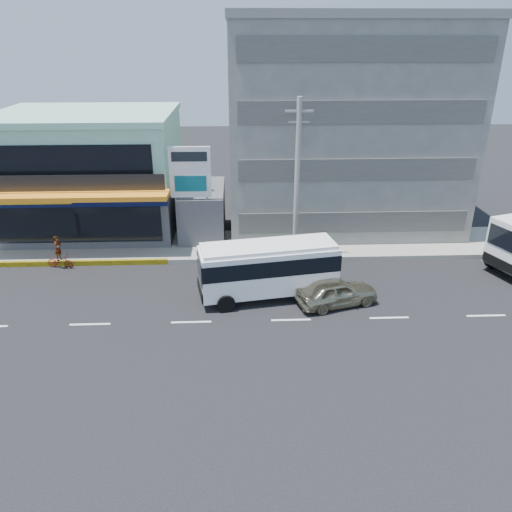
{
  "coord_description": "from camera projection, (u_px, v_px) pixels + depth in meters",
  "views": [
    {
      "loc": [
        2.33,
        -21.55,
        13.03
      ],
      "look_at": [
        3.37,
        3.07,
        2.2
      ],
      "focal_mm": 35.0,
      "sensor_mm": 36.0,
      "label": 1
    }
  ],
  "objects": [
    {
      "name": "concrete_building",
      "position": [
        340.0,
        128.0,
        36.15
      ],
      "size": [
        16.0,
        12.0,
        14.0
      ],
      "primitive_type": "cube",
      "color": "gray",
      "rests_on": "ground"
    },
    {
      "name": "sidewalk",
      "position": [
        276.0,
        245.0,
        33.68
      ],
      "size": [
        70.0,
        5.0,
        0.3
      ],
      "primitive_type": "cube",
      "color": "gray",
      "rests_on": "ground"
    },
    {
      "name": "gap_structure",
      "position": [
        203.0,
        212.0,
        35.13
      ],
      "size": [
        3.0,
        6.0,
        3.5
      ],
      "primitive_type": "cube",
      "color": "#424146",
      "rests_on": "ground"
    },
    {
      "name": "ground",
      "position": [
        191.0,
        322.0,
        24.86
      ],
      "size": [
        120.0,
        120.0,
        0.0
      ],
      "primitive_type": "plane",
      "color": "black",
      "rests_on": "ground"
    },
    {
      "name": "utility_pole_near",
      "position": [
        297.0,
        181.0,
        29.79
      ],
      "size": [
        1.6,
        0.3,
        10.0
      ],
      "color": "#999993",
      "rests_on": "ground"
    },
    {
      "name": "shop_building",
      "position": [
        91.0,
        175.0,
        35.7
      ],
      "size": [
        12.4,
        11.7,
        8.0
      ],
      "color": "#424146",
      "rests_on": "ground"
    },
    {
      "name": "satellite_dish",
      "position": [
        201.0,
        191.0,
        33.49
      ],
      "size": [
        1.5,
        1.5,
        0.15
      ],
      "primitive_type": "cylinder",
      "color": "slate",
      "rests_on": "gap_structure"
    },
    {
      "name": "billboard",
      "position": [
        190.0,
        178.0,
        31.28
      ],
      "size": [
        2.6,
        0.18,
        6.9
      ],
      "color": "gray",
      "rests_on": "ground"
    },
    {
      "name": "sedan",
      "position": [
        337.0,
        292.0,
        26.23
      ],
      "size": [
        4.63,
        2.89,
        1.47
      ],
      "primitive_type": "imported",
      "rotation": [
        0.0,
        0.0,
        1.86
      ],
      "color": "tan",
      "rests_on": "ground"
    },
    {
      "name": "minibus",
      "position": [
        268.0,
        266.0,
        26.61
      ],
      "size": [
        7.64,
        3.57,
        3.07
      ],
      "color": "white",
      "rests_on": "ground"
    },
    {
      "name": "motorcycle_rider",
      "position": [
        60.0,
        257.0,
        30.48
      ],
      "size": [
        1.7,
        0.86,
        2.08
      ],
      "color": "#600D12",
      "rests_on": "ground"
    }
  ]
}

